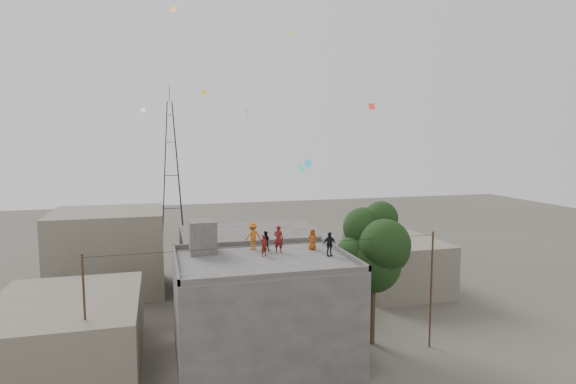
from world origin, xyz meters
name	(u,v)px	position (x,y,z in m)	size (l,w,h in m)	color
ground	(263,360)	(0.00, 0.00, 0.00)	(140.00, 140.00, 0.00)	#48443B
main_building	(263,310)	(0.00, 0.00, 3.05)	(10.00, 8.00, 6.10)	#454341
parapet	(263,257)	(0.00, 0.00, 6.25)	(10.00, 8.00, 0.30)	#454341
stair_head_box	(203,237)	(-3.20, 2.60, 7.10)	(1.60, 1.80, 2.00)	#454341
neighbor_west	(67,334)	(-11.00, 2.00, 2.00)	(8.00, 10.00, 4.00)	#6B6454
neighbor_north	(252,259)	(2.00, 14.00, 2.50)	(12.00, 9.00, 5.00)	#454341
neighbor_northwest	(109,251)	(-10.00, 16.00, 3.50)	(9.00, 8.00, 7.00)	#6B6454
neighbor_east	(397,265)	(14.00, 10.00, 2.20)	(7.00, 8.00, 4.40)	#6B6454
tree	(375,249)	(7.37, 0.60, 6.10)	(4.90, 4.60, 9.10)	black
utility_line	(276,304)	(0.50, -1.25, 3.83)	(20.12, 0.62, 7.40)	black
transmission_tower	(171,168)	(-4.00, 40.00, 9.07)	(2.97, 2.97, 20.01)	black
person_red_adult	(279,239)	(1.33, 1.54, 6.93)	(0.61, 0.40, 1.66)	maroon
person_orange_child	(312,239)	(3.55, 1.59, 6.77)	(0.66, 0.43, 1.34)	#A44812
person_dark_child	(265,241)	(0.63, 2.15, 6.72)	(0.60, 0.47, 1.23)	black
person_dark_adult	(329,244)	(4.00, -0.26, 6.83)	(0.86, 0.36, 1.46)	black
person_orange_adult	(253,236)	(-0.06, 2.66, 6.96)	(1.10, 0.64, 1.71)	#CA6317
person_red_child	(264,246)	(0.25, 0.73, 6.75)	(0.47, 0.31, 1.29)	maroon
kites	(253,103)	(1.15, 8.34, 15.69)	(19.29, 16.74, 11.62)	orange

